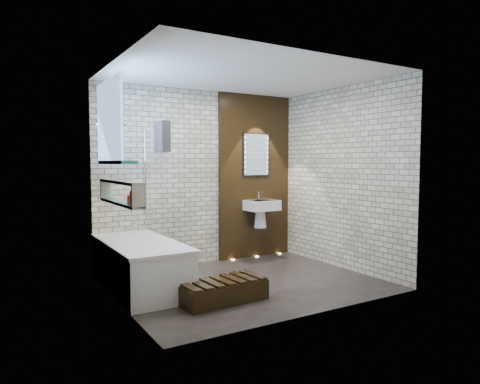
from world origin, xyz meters
TOP-DOWN VIEW (x-y plane):
  - ground at (0.00, 0.00)m, footprint 3.20×3.20m
  - room_shell at (0.00, 0.00)m, footprint 3.24×3.20m
  - walnut_panel at (0.95, 1.27)m, footprint 1.30×0.06m
  - clerestory_window at (-1.57, 0.35)m, footprint 0.18×1.00m
  - display_niche at (-1.53, 0.15)m, footprint 0.14×1.30m
  - bathtub at (-1.22, 0.45)m, footprint 0.79×1.74m
  - bath_screen at (-0.87, 0.89)m, footprint 0.01×0.78m
  - towel at (-0.87, 0.60)m, footprint 0.11×0.29m
  - shower_head at (-1.30, 0.95)m, footprint 0.18×0.18m
  - washbasin at (0.95, 1.07)m, footprint 0.50×0.36m
  - led_mirror at (0.95, 1.23)m, footprint 0.50×0.02m
  - walnut_step at (-0.60, -0.48)m, footprint 1.00×0.49m
  - niche_bottles at (-1.53, -0.26)m, footprint 0.06×0.16m
  - sill_vases at (-1.50, 0.47)m, footprint 0.19×0.19m
  - floor_uplights at (0.95, 1.20)m, footprint 0.96×0.06m

SIDE VIEW (x-z plane):
  - ground at x=0.00m, z-range 0.00..0.00m
  - floor_uplights at x=0.95m, z-range 0.00..0.01m
  - walnut_step at x=-0.60m, z-range 0.00..0.22m
  - bathtub at x=-1.22m, z-range -0.06..0.64m
  - washbasin at x=0.95m, z-range 0.50..1.08m
  - niche_bottles at x=-1.53m, z-range 1.09..1.24m
  - display_niche at x=-1.53m, z-range 1.07..1.33m
  - bath_screen at x=-0.87m, z-range 0.58..1.98m
  - walnut_panel at x=0.95m, z-range 0.00..2.60m
  - room_shell at x=0.00m, z-range 0.00..2.60m
  - sill_vases at x=-1.50m, z-range 1.55..1.74m
  - led_mirror at x=0.95m, z-range 1.30..2.00m
  - towel at x=-0.87m, z-range 1.66..2.04m
  - clerestory_window at x=-1.57m, z-range 1.43..2.37m
  - shower_head at x=-1.30m, z-range 1.99..2.01m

